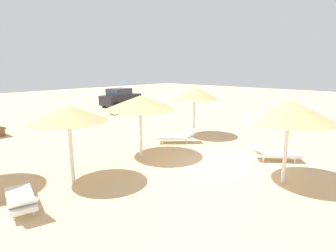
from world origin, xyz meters
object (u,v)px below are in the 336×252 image
parasol_3 (194,93)px  lounger_2 (274,153)px  bench_2 (117,110)px  parasol_4 (140,103)px  lounger_3 (177,137)px  parasol_0 (68,114)px  parked_car (121,98)px  parasol_2 (289,111)px  lounger_0 (21,199)px

parasol_3 → lounger_2: bearing=-101.9°
lounger_2 → bench_2: bearing=78.9°
parasol_4 → lounger_2: parasol_4 is taller
lounger_3 → parasol_3: bearing=7.2°
parasol_4 → lounger_3: (2.69, 0.33, -1.97)m
parasol_0 → lounger_2: (6.59, -3.83, -1.97)m
lounger_2 → parked_car: bearing=71.4°
parasol_2 → parasol_3: size_ratio=1.05×
lounger_0 → lounger_2: 8.99m
parasol_2 → lounger_0: parasol_2 is taller
parasol_2 → parasol_4: (-1.26, 5.39, -0.09)m
parasol_0 → lounger_0: (-1.79, -0.58, -1.97)m
parasol_4 → lounger_3: bearing=7.1°
parasol_2 → lounger_2: size_ratio=1.47×
parasol_2 → lounger_2: (1.99, 1.11, -2.06)m
parasol_4 → parasol_2: bearing=-76.8°
bench_2 → lounger_3: bearing=-109.7°
lounger_2 → lounger_3: size_ratio=1.05×
parasol_4 → lounger_3: parasol_4 is taller
parasol_3 → parked_car: 13.46m
lounger_2 → parked_car: 18.25m
lounger_3 → bench_2: 9.66m
parasol_0 → parasol_2: parasol_2 is taller
parasol_3 → lounger_0: bearing=-170.5°
parasol_4 → lounger_2: size_ratio=1.51×
parasol_4 → parked_car: parasol_4 is taller
parasol_2 → parasol_4: parasol_2 is taller
parasol_3 → bench_2: bearing=79.3°
lounger_0 → parked_car: bearing=44.7°
parasol_4 → lounger_0: size_ratio=1.44×
bench_2 → parasol_4: bearing=-122.3°
parasol_2 → lounger_0: bearing=145.7°
parasol_2 → parked_car: parasol_2 is taller
parasol_0 → bench_2: bearing=46.8°
lounger_2 → lounger_3: 4.65m
lounger_3 → parked_car: (6.37, 12.68, 0.51)m
parasol_3 → lounger_2: parasol_3 is taller
lounger_0 → bench_2: size_ratio=1.32×
parasol_3 → lounger_0: (-9.40, -1.57, -2.04)m
parasol_0 → bench_2: size_ratio=1.67×
lounger_2 → parasol_2: bearing=-150.9°
parasol_2 → lounger_0: 8.00m
parasol_3 → bench_2: (1.68, 8.89, -2.00)m
lounger_2 → parasol_4: bearing=127.2°
parasol_2 → lounger_2: parasol_2 is taller
parasol_4 → bench_2: bearing=57.7°
lounger_3 → bench_2: lounger_3 is taller
parasol_0 → parked_car: size_ratio=0.61×
lounger_0 → parasol_3: bearing=9.5°
parasol_3 → parasol_4: (-4.27, -0.53, -0.07)m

